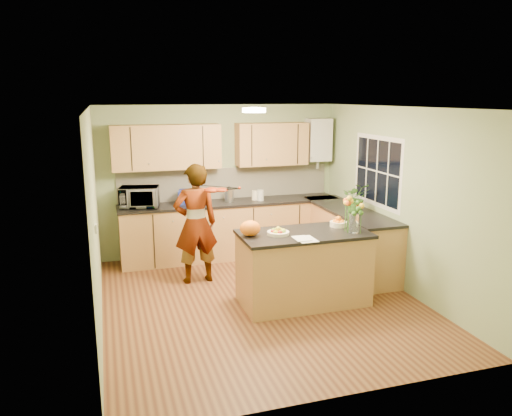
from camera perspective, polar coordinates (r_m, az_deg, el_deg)
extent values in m
plane|color=#502817|center=(6.67, 0.56, -10.57)|extent=(4.50, 4.50, 0.00)
cube|color=silver|center=(6.13, 0.61, 11.42)|extent=(4.00, 4.50, 0.02)
cube|color=#90A677|center=(8.42, -4.09, 3.18)|extent=(4.00, 0.02, 2.50)
cube|color=#90A677|center=(4.28, 9.84, -6.39)|extent=(4.00, 0.02, 2.50)
cube|color=#90A677|center=(6.00, -17.93, -1.28)|extent=(0.02, 4.50, 2.50)
cube|color=#90A677|center=(7.14, 16.06, 1.00)|extent=(0.02, 4.50, 2.50)
cube|color=#B07146|center=(8.33, -2.86, -2.55)|extent=(3.60, 0.60, 0.90)
cube|color=black|center=(8.21, -2.88, 0.60)|extent=(3.64, 0.62, 0.04)
cube|color=#B07146|center=(7.89, 10.52, -3.61)|extent=(0.60, 2.20, 0.90)
cube|color=black|center=(7.77, 10.59, -0.29)|extent=(0.62, 2.24, 0.04)
cube|color=silver|center=(8.44, -3.40, 2.86)|extent=(3.60, 0.02, 0.52)
cube|color=#B07146|center=(8.02, -10.20, 6.87)|extent=(1.70, 0.34, 0.70)
cube|color=#B07146|center=(8.41, 1.81, 7.32)|extent=(1.20, 0.34, 0.70)
cube|color=silver|center=(8.73, 7.12, 7.75)|extent=(0.40, 0.30, 0.72)
cylinder|color=#B8B8BD|center=(8.77, 7.05, 5.15)|extent=(0.06, 0.06, 0.20)
cube|color=silver|center=(7.59, 13.70, 4.10)|extent=(0.01, 1.30, 1.05)
cube|color=black|center=(7.59, 13.67, 4.10)|extent=(0.01, 1.18, 0.92)
cube|color=silver|center=(5.41, -17.84, -2.23)|extent=(0.02, 0.09, 0.09)
cylinder|color=#FFEABF|center=(6.42, -0.23, 11.12)|extent=(0.30, 0.30, 0.06)
cylinder|color=silver|center=(6.42, -0.23, 11.39)|extent=(0.10, 0.10, 0.02)
cube|color=#B07146|center=(6.51, 5.43, -6.98)|extent=(1.61, 0.80, 0.90)
cube|color=black|center=(6.36, 5.52, -2.98)|extent=(1.65, 0.84, 0.04)
cylinder|color=#F2E3C1|center=(6.23, 2.55, -2.88)|extent=(0.28, 0.28, 0.04)
cylinder|color=#F2E3C1|center=(6.70, 9.38, -1.81)|extent=(0.22, 0.22, 0.07)
cylinder|color=silver|center=(6.42, 11.12, -1.69)|extent=(0.12, 0.12, 0.25)
ellipsoid|color=orange|center=(6.15, -0.68, -2.33)|extent=(0.26, 0.22, 0.20)
cube|color=silver|center=(6.05, 5.74, -3.55)|extent=(0.22, 0.30, 0.01)
imported|color=tan|center=(7.13, -6.91, -1.80)|extent=(0.66, 0.46, 1.72)
imported|color=silver|center=(7.96, -13.20, 1.23)|extent=(0.65, 0.50, 0.32)
cube|color=navy|center=(8.06, -7.76, 1.27)|extent=(0.34, 0.29, 0.23)
cylinder|color=#B8B8BD|center=(8.20, -3.08, 1.49)|extent=(0.15, 0.15, 0.21)
sphere|color=black|center=(8.17, -3.09, 2.48)|extent=(0.08, 0.08, 0.08)
cylinder|color=#F2E3C1|center=(8.31, -0.14, 1.46)|extent=(0.12, 0.12, 0.16)
cylinder|color=silver|center=(8.26, 0.50, 1.47)|extent=(0.13, 0.13, 0.18)
imported|color=#366822|center=(7.57, 11.37, 1.19)|extent=(0.50, 0.47, 0.44)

